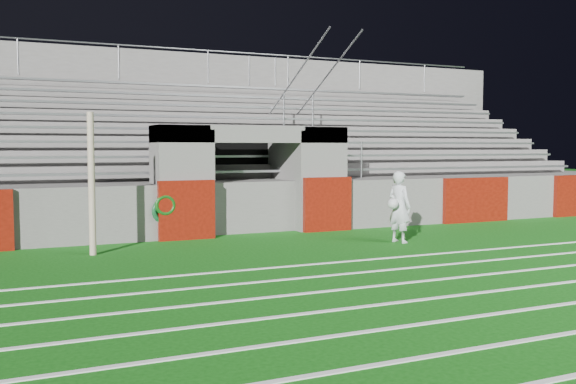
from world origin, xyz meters
name	(u,v)px	position (x,y,z in m)	size (l,w,h in m)	color
ground	(317,254)	(0.00, 0.00, 0.00)	(90.00, 90.00, 0.00)	#0D510D
field_post	(92,184)	(-4.02, 1.69, 1.39)	(0.13, 0.13, 2.77)	tan
field_markings	(497,313)	(0.00, -5.00, 0.01)	(28.00, 8.09, 0.01)	white
stadium_structure	(199,167)	(0.00, 7.97, 1.49)	(26.00, 8.48, 5.42)	#565452
goalkeeper_with_ball	(399,207)	(2.33, 0.59, 0.79)	(0.63, 0.65, 1.57)	#B8BCC3
hose_coil	(165,209)	(-2.30, 2.93, 0.72)	(0.59, 0.15, 0.66)	#0C401D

